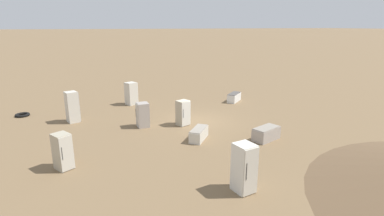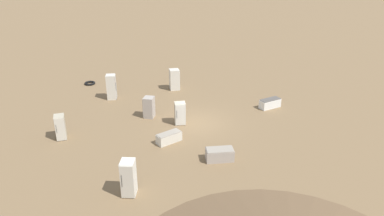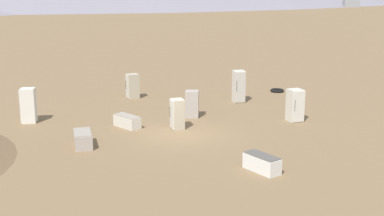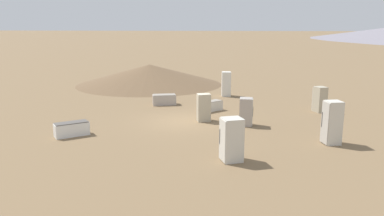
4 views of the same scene
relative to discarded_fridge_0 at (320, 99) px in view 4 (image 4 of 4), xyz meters
name	(u,v)px [view 4 (image 4 of 4)]	position (x,y,z in m)	size (l,w,h in m)	color
ground_plane	(185,121)	(3.96, -7.56, -0.77)	(1000.00, 1000.00, 0.00)	brown
dirt_mound	(150,74)	(-8.81, -13.58, 0.12)	(13.03, 13.03, 1.80)	brown
discarded_fridge_0	(320,99)	(0.00, 0.00, 0.00)	(0.92, 0.87, 1.55)	#B2A88E
discarded_fridge_1	(211,106)	(1.07, -6.57, -0.46)	(1.58, 1.45, 0.62)	beige
discarded_fridge_2	(246,112)	(4.16, -4.23, -0.04)	(0.72, 0.72, 1.46)	#A89E93
discarded_fridge_3	(232,140)	(9.66, -4.51, 0.08)	(0.97, 1.00, 1.70)	beige
discarded_fridge_4	(204,107)	(3.65, -6.58, -0.01)	(0.82, 0.87, 1.52)	#B2A88E
discarded_fridge_5	(72,129)	(7.71, -12.27, -0.44)	(1.53, 1.59, 0.67)	white
discarded_fridge_6	(164,100)	(-0.23, -9.88, -0.43)	(1.24, 1.70, 0.69)	#A89E93
discarded_fridge_7	(226,84)	(-4.25, -6.16, 0.14)	(0.86, 0.77, 1.82)	silver
discarded_fridge_8	(332,123)	(6.64, -0.36, 0.19)	(0.85, 0.87, 1.93)	beige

